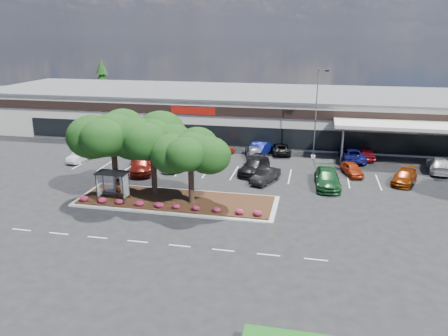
% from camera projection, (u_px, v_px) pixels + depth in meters
% --- Properties ---
extents(ground, '(160.00, 160.00, 0.00)m').
position_uv_depth(ground, '(185.00, 222.00, 35.17)').
color(ground, black).
rests_on(ground, ground).
extents(retail_store, '(80.40, 25.20, 6.25)m').
position_uv_depth(retail_store, '(250.00, 112.00, 65.88)').
color(retail_store, beige).
rests_on(retail_store, ground).
extents(landscape_island, '(18.00, 6.00, 0.26)m').
position_uv_depth(landscape_island, '(177.00, 201.00, 39.26)').
color(landscape_island, '#A9A9A4').
rests_on(landscape_island, ground).
extents(lane_markings, '(33.12, 20.06, 0.01)m').
position_uv_depth(lane_markings, '(213.00, 181.00, 44.93)').
color(lane_markings, silver).
rests_on(lane_markings, ground).
extents(shrub_row, '(17.00, 0.80, 0.50)m').
position_uv_depth(shrub_row, '(169.00, 206.00, 37.19)').
color(shrub_row, maroon).
rests_on(shrub_row, landscape_island).
extents(bus_shelter, '(2.75, 1.55, 2.59)m').
position_uv_depth(bus_shelter, '(113.00, 177.00, 38.72)').
color(bus_shelter, black).
rests_on(bus_shelter, landscape_island).
extents(island_tree_west, '(7.20, 7.20, 7.89)m').
position_uv_depth(island_tree_west, '(114.00, 152.00, 39.70)').
color(island_tree_west, black).
rests_on(island_tree_west, landscape_island).
extents(island_tree_mid, '(6.60, 6.60, 7.32)m').
position_uv_depth(island_tree_mid, '(153.00, 155.00, 39.75)').
color(island_tree_mid, black).
rests_on(island_tree_mid, landscape_island).
extents(island_tree_east, '(5.80, 5.80, 6.50)m').
position_uv_depth(island_tree_east, '(191.00, 167.00, 37.68)').
color(island_tree_east, black).
rests_on(island_tree_east, landscape_island).
extents(conifer_north_west, '(4.40, 4.40, 10.00)m').
position_uv_depth(conifer_north_west, '(103.00, 85.00, 82.56)').
color(conifer_north_west, black).
rests_on(conifer_north_west, ground).
extents(person_waiting, '(0.68, 0.46, 1.80)m').
position_uv_depth(person_waiting, '(119.00, 188.00, 39.53)').
color(person_waiting, '#594C47').
rests_on(person_waiting, landscape_island).
extents(light_pole, '(1.43, 0.50, 10.66)m').
position_uv_depth(light_pole, '(316.00, 120.00, 51.49)').
color(light_pole, '#A9A9A4').
rests_on(light_pole, ground).
extents(survey_stake, '(0.07, 0.14, 1.08)m').
position_uv_depth(survey_stake, '(273.00, 227.00, 32.61)').
color(survey_stake, '#97794F').
rests_on(survey_stake, ground).
extents(car_0, '(1.87, 4.28, 1.37)m').
position_uv_depth(car_0, '(81.00, 156.00, 51.53)').
color(car_0, silver).
rests_on(car_0, ground).
extents(car_1, '(4.14, 5.97, 1.61)m').
position_uv_depth(car_1, '(140.00, 165.00, 47.52)').
color(car_1, maroon).
rests_on(car_1, ground).
extents(car_2, '(2.73, 4.85, 1.56)m').
position_uv_depth(car_2, '(201.00, 158.00, 50.27)').
color(car_2, '#57565D').
rests_on(car_2, ground).
extents(car_3, '(2.15, 4.73, 1.34)m').
position_uv_depth(car_3, '(175.00, 163.00, 48.61)').
color(car_3, '#A3A7B0').
rests_on(car_3, ground).
extents(car_4, '(3.39, 5.87, 1.60)m').
position_uv_depth(car_4, '(254.00, 166.00, 47.13)').
color(car_4, black).
rests_on(car_4, ground).
extents(car_5, '(2.91, 4.55, 1.42)m').
position_uv_depth(car_5, '(265.00, 175.00, 44.33)').
color(car_5, black).
rests_on(car_5, ground).
extents(car_6, '(2.75, 5.95, 1.68)m').
position_uv_depth(car_6, '(327.00, 178.00, 43.03)').
color(car_6, '#184921').
rests_on(car_6, ground).
extents(car_7, '(2.57, 4.17, 1.32)m').
position_uv_depth(car_7, '(352.00, 169.00, 46.53)').
color(car_7, '#992A0D').
rests_on(car_7, ground).
extents(car_8, '(3.44, 5.05, 1.36)m').
position_uv_depth(car_8, '(404.00, 177.00, 43.99)').
color(car_8, '#6E2604').
rests_on(car_8, ground).
extents(car_9, '(3.51, 5.20, 1.64)m').
position_uv_depth(car_9, '(120.00, 142.00, 57.28)').
color(car_9, '#99A0A4').
rests_on(car_9, ground).
extents(car_10, '(2.54, 4.45, 1.39)m').
position_uv_depth(car_10, '(167.00, 152.00, 53.10)').
color(car_10, navy).
rests_on(car_10, ground).
extents(car_11, '(3.53, 4.99, 1.58)m').
position_uv_depth(car_11, '(220.00, 150.00, 53.67)').
color(car_11, '#9B3215').
rests_on(car_11, ground).
extents(car_12, '(2.95, 4.96, 1.58)m').
position_uv_depth(car_12, '(253.00, 151.00, 52.93)').
color(car_12, '#525259').
rests_on(car_12, ground).
extents(car_13, '(2.74, 5.44, 1.71)m').
position_uv_depth(car_13, '(261.00, 148.00, 54.23)').
color(car_13, navy).
rests_on(car_13, ground).
extents(car_14, '(3.02, 5.12, 1.34)m').
position_uv_depth(car_14, '(280.00, 148.00, 54.81)').
color(car_14, black).
rests_on(car_14, ground).
extents(car_15, '(3.12, 5.89, 1.58)m').
position_uv_depth(car_15, '(352.00, 154.00, 51.70)').
color(car_15, navy).
rests_on(car_15, ground).
extents(car_16, '(2.33, 4.84, 1.60)m').
position_uv_depth(car_16, '(365.00, 153.00, 52.33)').
color(car_16, maroon).
rests_on(car_16, ground).
extents(car_17, '(2.87, 5.67, 1.58)m').
position_uv_depth(car_17, '(439.00, 165.00, 47.54)').
color(car_17, '#B8B8B8').
rests_on(car_17, ground).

